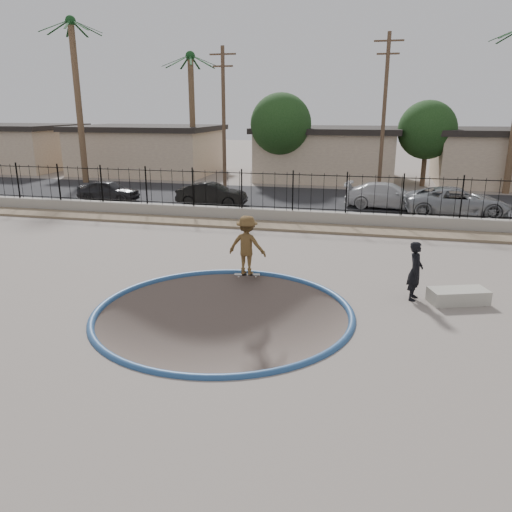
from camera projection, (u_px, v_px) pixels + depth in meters
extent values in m
cube|color=gray|center=(297.00, 236.00, 25.85)|extent=(120.00, 120.00, 2.20)
torus|color=navy|center=(223.00, 312.00, 13.42)|extent=(7.04, 7.04, 0.20)
cube|color=#856F57|center=(288.00, 227.00, 22.91)|extent=(42.00, 1.60, 0.11)
cube|color=gray|center=(292.00, 216.00, 23.87)|extent=(42.00, 0.45, 0.60)
cube|color=black|center=(292.00, 208.00, 23.75)|extent=(40.00, 0.04, 0.03)
cube|color=black|center=(293.00, 175.00, 23.30)|extent=(40.00, 0.04, 0.04)
cube|color=black|center=(310.00, 199.00, 30.20)|extent=(90.00, 8.00, 0.04)
cube|color=tan|center=(14.00, 149.00, 44.78)|extent=(10.00, 8.00, 3.50)
cube|color=black|center=(11.00, 127.00, 44.23)|extent=(10.60, 8.60, 0.40)
cube|color=tan|center=(148.00, 152.00, 41.90)|extent=(11.00, 8.00, 3.50)
cube|color=black|center=(146.00, 128.00, 41.34)|extent=(11.60, 8.60, 0.40)
cube|color=tan|center=(327.00, 156.00, 38.56)|extent=(10.00, 8.00, 3.50)
cube|color=black|center=(328.00, 130.00, 38.01)|extent=(10.60, 8.60, 0.40)
cylinder|color=brown|center=(79.00, 105.00, 35.21)|extent=(0.44, 0.44, 11.00)
sphere|color=#16401A|center=(70.00, 21.00, 33.66)|extent=(0.70, 0.70, 0.70)
cylinder|color=brown|center=(192.00, 119.00, 37.67)|extent=(0.44, 0.44, 9.00)
sphere|color=#16401A|center=(190.00, 56.00, 36.40)|extent=(0.70, 0.70, 0.70)
cylinder|color=#473323|center=(224.00, 121.00, 32.12)|extent=(0.24, 0.24, 9.00)
cube|color=#473323|center=(223.00, 54.00, 30.98)|extent=(1.70, 0.10, 0.10)
cube|color=#473323|center=(223.00, 66.00, 31.18)|extent=(1.30, 0.10, 0.10)
cylinder|color=#473323|center=(384.00, 117.00, 29.83)|extent=(0.24, 0.24, 9.50)
cube|color=#473323|center=(389.00, 41.00, 28.62)|extent=(1.70, 0.10, 0.10)
cube|color=#473323|center=(388.00, 54.00, 28.82)|extent=(1.30, 0.10, 0.10)
cylinder|color=#473323|center=(280.00, 163.00, 36.04)|extent=(0.34, 0.34, 3.00)
sphere|color=#143311|center=(281.00, 124.00, 35.27)|extent=(4.32, 4.32, 4.32)
cylinder|color=#473323|center=(424.00, 166.00, 34.78)|extent=(0.34, 0.34, 2.75)
sphere|color=#143311|center=(427.00, 130.00, 34.08)|extent=(3.96, 3.96, 3.96)
imported|color=brown|center=(247.00, 248.00, 16.02)|extent=(1.30, 0.83, 1.92)
cube|color=black|center=(247.00, 275.00, 16.27)|extent=(0.86, 0.38, 0.02)
cylinder|color=silver|center=(238.00, 276.00, 16.22)|extent=(0.06, 0.04, 0.05)
cylinder|color=silver|center=(239.00, 275.00, 16.37)|extent=(0.06, 0.04, 0.05)
cylinder|color=silver|center=(256.00, 276.00, 16.20)|extent=(0.06, 0.04, 0.05)
cylinder|color=silver|center=(256.00, 275.00, 16.35)|extent=(0.06, 0.04, 0.05)
imported|color=black|center=(415.00, 271.00, 14.12)|extent=(0.53, 0.69, 1.70)
cube|color=#A7A394|center=(458.00, 296.00, 14.04)|extent=(1.74, 1.19, 0.40)
imported|color=black|center=(109.00, 190.00, 29.20)|extent=(3.61, 1.48, 1.22)
imported|color=black|center=(212.00, 194.00, 27.78)|extent=(3.92, 1.54, 1.27)
imported|color=silver|center=(388.00, 196.00, 27.14)|extent=(4.80, 2.31, 1.35)
imported|color=gray|center=(456.00, 202.00, 25.19)|extent=(5.36, 2.89, 1.43)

